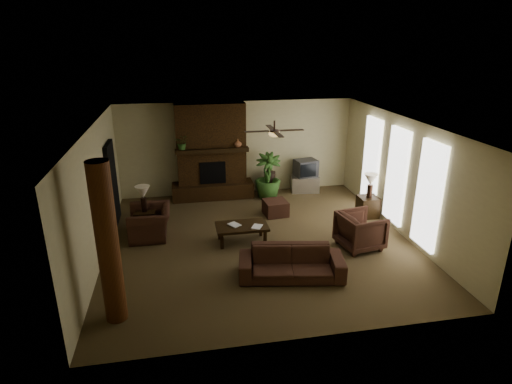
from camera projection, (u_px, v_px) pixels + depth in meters
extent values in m
plane|color=brown|center=(259.00, 241.00, 9.99)|extent=(7.00, 7.00, 0.00)
plane|color=silver|center=(259.00, 124.00, 9.03)|extent=(7.00, 7.00, 0.00)
plane|color=#BDB589|center=(237.00, 148.00, 12.74)|extent=(7.00, 0.00, 7.00)
plane|color=#BDB589|center=(304.00, 261.00, 6.28)|extent=(7.00, 0.00, 7.00)
plane|color=#BDB589|center=(96.00, 196.00, 8.91)|extent=(0.00, 7.00, 7.00)
plane|color=#BDB589|center=(403.00, 177.00, 10.12)|extent=(0.00, 7.00, 7.00)
cube|color=#442912|center=(211.00, 151.00, 12.37)|extent=(2.00, 0.50, 2.80)
cube|color=#442912|center=(213.00, 190.00, 12.68)|extent=(2.40, 0.70, 0.45)
cube|color=black|center=(213.00, 173.00, 12.33)|extent=(0.75, 0.04, 0.65)
cube|color=black|center=(212.00, 150.00, 12.08)|extent=(2.10, 0.28, 0.12)
cube|color=white|center=(371.00, 161.00, 11.60)|extent=(0.08, 0.85, 2.35)
cube|color=white|center=(396.00, 176.00, 10.31)|extent=(0.08, 0.85, 2.35)
cube|color=white|center=(428.00, 196.00, 9.02)|extent=(0.08, 0.85, 2.35)
cylinder|color=#5E3217|center=(108.00, 245.00, 6.78)|extent=(0.36, 0.36, 2.80)
cube|color=black|center=(112.00, 184.00, 10.70)|extent=(0.10, 1.00, 2.10)
cylinder|color=black|center=(274.00, 126.00, 9.42)|extent=(0.04, 0.04, 0.24)
cylinder|color=black|center=(274.00, 131.00, 9.46)|extent=(0.20, 0.20, 0.06)
ellipsoid|color=#F2BF72|center=(274.00, 134.00, 9.48)|extent=(0.26, 0.26, 0.14)
cube|color=black|center=(292.00, 130.00, 9.53)|extent=(0.55, 0.12, 0.01)
cube|color=black|center=(257.00, 131.00, 9.39)|extent=(0.55, 0.12, 0.01)
cube|color=black|center=(271.00, 127.00, 9.83)|extent=(0.12, 0.55, 0.01)
cube|color=black|center=(279.00, 135.00, 9.09)|extent=(0.12, 0.55, 0.01)
imported|color=#43271C|center=(291.00, 258.00, 8.39)|extent=(2.16, 0.96, 0.81)
imported|color=#43271C|center=(150.00, 218.00, 10.10)|extent=(0.72, 1.11, 0.97)
imported|color=#43271C|center=(361.00, 229.00, 9.56)|extent=(0.98, 1.03, 0.92)
cube|color=black|center=(242.00, 226.00, 9.83)|extent=(1.20, 0.70, 0.06)
cube|color=black|center=(222.00, 241.00, 9.59)|extent=(0.07, 0.07, 0.37)
cube|color=black|center=(265.00, 238.00, 9.76)|extent=(0.07, 0.07, 0.37)
cube|color=black|center=(220.00, 232.00, 10.05)|extent=(0.07, 0.07, 0.37)
cube|color=black|center=(261.00, 229.00, 10.22)|extent=(0.07, 0.07, 0.37)
cube|color=#43271C|center=(275.00, 208.00, 11.44)|extent=(0.65, 0.65, 0.40)
cube|color=silver|center=(305.00, 184.00, 13.17)|extent=(0.91, 0.62, 0.50)
cube|color=#38383A|center=(306.00, 168.00, 13.00)|extent=(0.73, 0.61, 0.52)
cube|color=black|center=(308.00, 171.00, 12.75)|extent=(0.52, 0.13, 0.40)
cylinder|color=#33231C|center=(270.00, 183.00, 12.94)|extent=(0.34, 0.34, 0.70)
sphere|color=#33231C|center=(270.00, 175.00, 12.86)|extent=(0.34, 0.34, 0.34)
imported|color=#345C25|center=(268.00, 186.00, 12.61)|extent=(0.90, 1.43, 0.76)
cube|color=black|center=(146.00, 221.00, 10.44)|extent=(0.55, 0.55, 0.55)
cylinder|color=black|center=(144.00, 205.00, 10.23)|extent=(0.15, 0.15, 0.35)
cone|color=#ECE2C8|center=(143.00, 192.00, 10.12)|extent=(0.39, 0.39, 0.30)
cube|color=black|center=(368.00, 207.00, 11.31)|extent=(0.50, 0.50, 0.55)
cylinder|color=black|center=(370.00, 191.00, 11.14)|extent=(0.14, 0.14, 0.35)
cone|color=#ECE2C8|center=(371.00, 179.00, 11.02)|extent=(0.36, 0.36, 0.30)
imported|color=#345C25|center=(182.00, 144.00, 11.87)|extent=(0.45, 0.49, 0.33)
imported|color=#975D3C|center=(238.00, 143.00, 12.16)|extent=(0.24, 0.25, 0.22)
imported|color=#999999|center=(231.00, 221.00, 9.70)|extent=(0.20, 0.14, 0.29)
imported|color=#999999|center=(253.00, 221.00, 9.70)|extent=(0.20, 0.12, 0.29)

